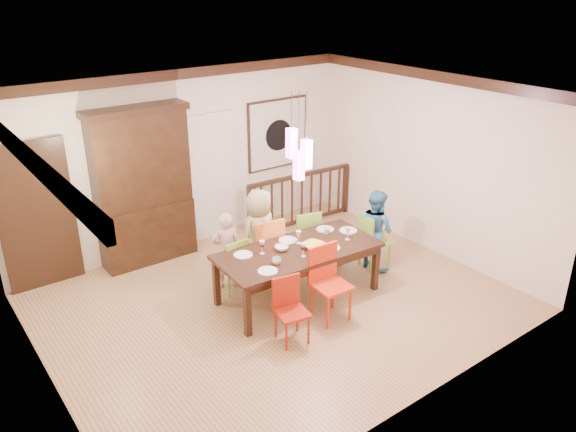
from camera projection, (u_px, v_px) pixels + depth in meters
floor at (277, 302)px, 7.83m from camera, size 6.00×6.00×0.00m
ceiling at (275, 94)px, 6.69m from camera, size 6.00×6.00×0.00m
wall_back at (187, 160)px, 9.10m from camera, size 6.00×0.00×6.00m
wall_left at (33, 274)px, 5.61m from camera, size 0.00×5.00×5.00m
wall_right at (429, 163)px, 8.91m from camera, size 0.00×5.00×5.00m
crown_molding at (275, 100)px, 6.72m from camera, size 6.00×5.00×0.16m
panel_door at (37, 218)px, 7.90m from camera, size 1.04×0.07×2.24m
white_doorway at (208, 179)px, 9.43m from camera, size 0.97×0.05×2.22m
painting at (278, 134)px, 10.01m from camera, size 1.25×0.06×1.25m
pendant_cluster at (299, 154)px, 7.15m from camera, size 0.27×0.21×1.14m
dining_table at (298, 254)px, 7.71m from camera, size 2.32×1.17×0.75m
chair_far_left at (231, 261)px, 7.96m from camera, size 0.40×0.40×0.83m
chair_far_mid at (264, 243)px, 8.25m from camera, size 0.51×0.51×1.00m
chair_far_right at (304, 232)px, 8.75m from camera, size 0.49×0.49×0.90m
chair_near_left at (292, 308)px, 6.83m from camera, size 0.44×0.44×0.83m
chair_near_mid at (331, 280)px, 7.25m from camera, size 0.48×0.48×1.00m
chair_end_right at (375, 237)px, 8.59m from camera, size 0.48×0.48×0.89m
china_hutch at (143, 187)px, 8.56m from camera, size 1.56×0.46×2.46m
balustrade at (302, 198)px, 10.15m from camera, size 2.23×0.21×0.96m
person_far_left at (226, 250)px, 8.04m from camera, size 0.48×0.38×1.15m
person_far_mid at (260, 234)px, 8.27m from camera, size 0.74×0.55×1.38m
person_end_right at (375, 229)px, 8.56m from camera, size 0.49×0.63×1.27m
serving_bowl at (313, 246)px, 7.70m from camera, size 0.35×0.35×0.07m
small_bowl at (282, 248)px, 7.64m from camera, size 0.25×0.25×0.06m
cup_left at (277, 261)px, 7.27m from camera, size 0.11×0.11×0.09m
cup_right at (327, 231)px, 8.13m from camera, size 0.10×0.10×0.08m
plate_far_left at (243, 255)px, 7.51m from camera, size 0.26×0.26×0.01m
plate_far_mid at (288, 240)px, 7.93m from camera, size 0.26×0.26×0.01m
plate_far_right at (325, 229)px, 8.27m from camera, size 0.26×0.26×0.01m
plate_near_left at (268, 271)px, 7.10m from camera, size 0.26×0.26×0.01m
plate_near_mid at (331, 248)px, 7.71m from camera, size 0.26×0.26×0.01m
plate_end_right at (348, 230)px, 8.23m from camera, size 0.26×0.26×0.01m
wine_glass_a at (262, 247)px, 7.52m from camera, size 0.08×0.08×0.19m
wine_glass_b at (298, 237)px, 7.82m from camera, size 0.08×0.08×0.19m
wine_glass_c at (303, 250)px, 7.45m from camera, size 0.08×0.08×0.19m
wine_glass_d at (348, 233)px, 7.92m from camera, size 0.08×0.08×0.19m
napkin at (318, 259)px, 7.40m from camera, size 0.18×0.14×0.01m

